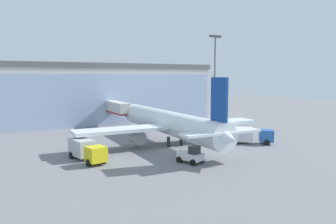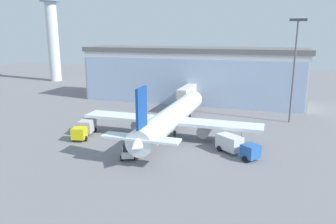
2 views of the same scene
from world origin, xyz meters
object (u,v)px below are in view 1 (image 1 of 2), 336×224
(airplane, at_px, (169,123))
(safety_cone_wingtip, at_px, (238,138))
(apron_light_mast, at_px, (215,72))
(safety_cone_nose, at_px, (180,151))
(pushback_tug, at_px, (191,155))
(catering_truck, at_px, (86,150))
(fuel_truck, at_px, (249,135))
(jet_bridge, at_px, (116,108))
(baggage_cart, at_px, (221,135))

(airplane, height_order, safety_cone_wingtip, airplane)
(apron_light_mast, height_order, safety_cone_nose, apron_light_mast)
(airplane, bearing_deg, pushback_tug, 165.87)
(catering_truck, height_order, fuel_truck, same)
(airplane, xyz_separation_m, safety_cone_nose, (-1.88, -6.40, -3.18))
(catering_truck, relative_size, safety_cone_nose, 13.74)
(catering_truck, bearing_deg, airplane, 95.03)
(catering_truck, xyz_separation_m, fuel_truck, (26.62, -2.53, 0.00))
(jet_bridge, bearing_deg, safety_cone_nose, -178.12)
(fuel_truck, xyz_separation_m, safety_cone_nose, (-13.48, -0.06, -1.19))
(baggage_cart, xyz_separation_m, pushback_tug, (-14.73, -11.96, 0.47))
(apron_light_mast, bearing_deg, pushback_tug, -132.88)
(jet_bridge, distance_m, baggage_cart, 24.13)
(jet_bridge, height_order, safety_cone_nose, jet_bridge)
(apron_light_mast, relative_size, airplane, 0.58)
(safety_cone_nose, relative_size, safety_cone_wingtip, 1.00)
(pushback_tug, bearing_deg, safety_cone_nose, -38.07)
(fuel_truck, bearing_deg, airplane, -168.38)
(jet_bridge, relative_size, pushback_tug, 3.29)
(safety_cone_nose, bearing_deg, fuel_truck, 0.24)
(baggage_cart, relative_size, safety_cone_wingtip, 5.11)
(airplane, bearing_deg, safety_cone_nose, 166.89)
(fuel_truck, height_order, safety_cone_wingtip, fuel_truck)
(fuel_truck, height_order, baggage_cart, fuel_truck)
(catering_truck, height_order, safety_cone_nose, catering_truck)
(fuel_truck, bearing_deg, baggage_cart, 135.18)
(catering_truck, distance_m, pushback_tug, 13.87)
(fuel_truck, distance_m, baggage_cart, 6.61)
(safety_cone_nose, bearing_deg, jet_bridge, 88.55)
(catering_truck, distance_m, fuel_truck, 26.74)
(apron_light_mast, height_order, catering_truck, apron_light_mast)
(catering_truck, xyz_separation_m, pushback_tug, (11.33, -7.98, -0.49))
(catering_truck, bearing_deg, safety_cone_nose, 69.62)
(apron_light_mast, bearing_deg, jet_bridge, 166.06)
(airplane, distance_m, baggage_cart, 11.44)
(fuel_truck, relative_size, safety_cone_wingtip, 12.71)
(apron_light_mast, relative_size, catering_truck, 2.73)
(airplane, height_order, baggage_cart, airplane)
(apron_light_mast, relative_size, baggage_cart, 7.34)
(jet_bridge, xyz_separation_m, pushback_tug, (-2.49, -32.41, -3.35))
(fuel_truck, xyz_separation_m, pushback_tug, (-15.29, -5.45, -0.49))
(pushback_tug, height_order, safety_cone_nose, pushback_tug)
(baggage_cart, height_order, pushback_tug, pushback_tug)
(airplane, relative_size, catering_truck, 4.67)
(safety_cone_wingtip, bearing_deg, airplane, 168.59)
(apron_light_mast, distance_m, pushback_tug, 38.28)
(pushback_tug, bearing_deg, safety_cone_wingtip, -80.07)
(jet_bridge, bearing_deg, baggage_cart, -145.76)
(pushback_tug, xyz_separation_m, safety_cone_wingtip, (16.35, 9.24, -0.70))
(apron_light_mast, xyz_separation_m, safety_cone_nose, (-23.11, -21.45, -11.82))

